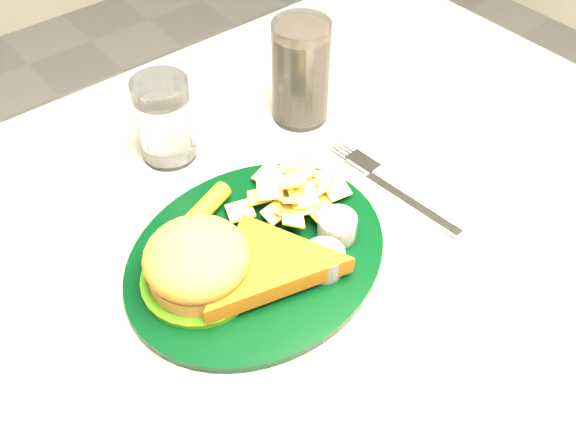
% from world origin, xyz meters
% --- Properties ---
extents(table, '(1.20, 0.80, 0.75)m').
position_xyz_m(table, '(0.00, 0.00, 0.38)').
color(table, gray).
rests_on(table, ground).
extents(dinner_plate, '(0.36, 0.31, 0.07)m').
position_xyz_m(dinner_plate, '(-0.01, -0.02, 0.79)').
color(dinner_plate, black).
rests_on(dinner_plate, table).
extents(water_glass, '(0.08, 0.08, 0.11)m').
position_xyz_m(water_glass, '(0.01, 0.20, 0.81)').
color(water_glass, white).
rests_on(water_glass, table).
extents(cola_glass, '(0.10, 0.10, 0.14)m').
position_xyz_m(cola_glass, '(0.19, 0.15, 0.82)').
color(cola_glass, black).
rests_on(cola_glass, table).
extents(fork_napkin, '(0.15, 0.19, 0.01)m').
position_xyz_m(fork_napkin, '(0.18, -0.06, 0.76)').
color(fork_napkin, silver).
rests_on(fork_napkin, table).
extents(wrapped_straw, '(0.21, 0.20, 0.01)m').
position_xyz_m(wrapped_straw, '(0.01, 0.13, 0.75)').
color(wrapped_straw, white).
rests_on(wrapped_straw, table).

